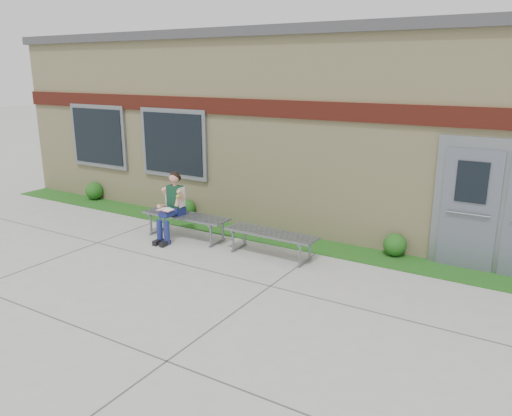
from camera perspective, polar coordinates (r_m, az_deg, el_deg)
The scene contains 9 objects.
ground at distance 8.23m, azimuth -6.23°, elevation -8.62°, with size 80.00×80.00×0.00m, color #9E9E99.
grass_strip at distance 10.26m, azimuth 2.60°, elevation -3.51°, with size 16.00×0.80×0.02m, color #214A13.
school_building at distance 12.84m, azimuth 10.11°, elevation 9.70°, with size 16.20×6.22×4.20m.
bench_left at distance 10.31m, azimuth -8.01°, elevation -1.38°, with size 1.92×0.58×0.49m.
bench_right at distance 9.24m, azimuth 1.69°, elevation -3.42°, with size 1.79×0.52×0.46m.
girl at distance 10.18m, azimuth -9.62°, elevation 0.40°, with size 0.50×0.81×1.39m.
shrub_west at distance 13.92m, azimuth -18.00°, elevation 1.88°, with size 0.46×0.46×0.46m, color #214A13.
shrub_mid at distance 11.79m, azimuth -7.94°, elevation 0.00°, with size 0.41×0.41×0.41m, color #214A13.
shrub_east at distance 9.60m, azimuth 15.59°, elevation -4.06°, with size 0.42×0.42×0.42m, color #214A13.
Camera 1 is at (4.63, -5.92, 3.36)m, focal length 35.00 mm.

